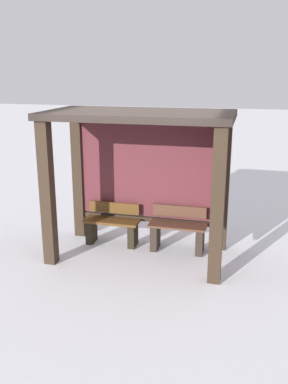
% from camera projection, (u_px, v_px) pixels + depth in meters
% --- Properties ---
extents(ground_plane, '(60.00, 60.00, 0.00)m').
position_uv_depth(ground_plane, '(139.00, 255.00, 7.14)').
color(ground_plane, white).
extents(bus_shelter, '(2.94, 1.56, 2.42)m').
position_uv_depth(bus_shelter, '(148.00, 156.00, 6.82)').
color(bus_shelter, '#33261A').
rests_on(bus_shelter, ground).
extents(bench_left_inside, '(0.98, 0.35, 0.74)m').
position_uv_depth(bench_left_inside, '(112.00, 226.00, 7.51)').
color(bench_left_inside, '#583918').
rests_on(bench_left_inside, ground).
extents(bench_center_inside, '(0.98, 0.39, 0.77)m').
position_uv_depth(bench_center_inside, '(178.00, 232.00, 7.23)').
color(bench_center_inside, brown).
rests_on(bench_center_inside, ground).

